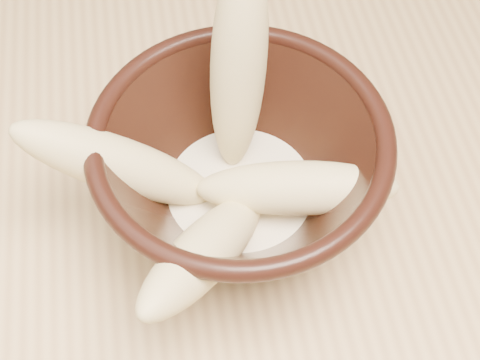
# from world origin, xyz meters

# --- Properties ---
(table) EXTENTS (1.20, 0.80, 0.75)m
(table) POSITION_xyz_m (0.00, 0.00, 0.67)
(table) COLOR #DDB779
(table) RESTS_ON ground
(bowl) EXTENTS (0.20, 0.20, 0.11)m
(bowl) POSITION_xyz_m (-0.05, -0.02, 0.81)
(bowl) COLOR black
(bowl) RESTS_ON table
(milk_puddle) EXTENTS (0.11, 0.11, 0.02)m
(milk_puddle) POSITION_xyz_m (-0.05, -0.02, 0.79)
(milk_puddle) COLOR #F0E2C1
(milk_puddle) RESTS_ON bowl
(banana_upright) EXTENTS (0.06, 0.09, 0.17)m
(banana_upright) POSITION_xyz_m (-0.05, 0.02, 0.87)
(banana_upright) COLOR #E0CE84
(banana_upright) RESTS_ON bowl
(banana_left) EXTENTS (0.14, 0.05, 0.11)m
(banana_left) POSITION_xyz_m (-0.13, -0.01, 0.83)
(banana_left) COLOR #E0CE84
(banana_left) RESTS_ON bowl
(banana_across) EXTENTS (0.14, 0.07, 0.05)m
(banana_across) POSITION_xyz_m (-0.02, -0.04, 0.82)
(banana_across) COLOR #E0CE84
(banana_across) RESTS_ON bowl
(banana_front) EXTENTS (0.12, 0.14, 0.10)m
(banana_front) POSITION_xyz_m (-0.09, -0.08, 0.82)
(banana_front) COLOR #E0CE84
(banana_front) RESTS_ON bowl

